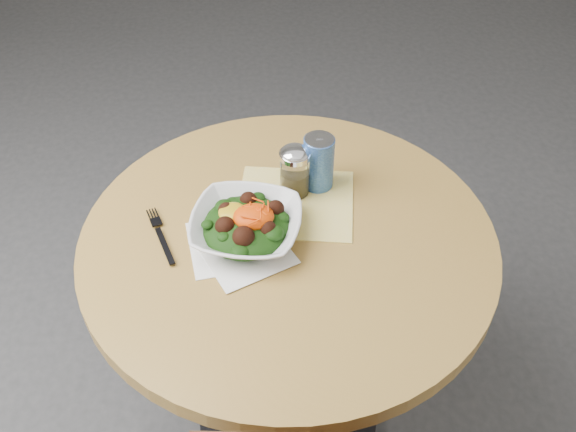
# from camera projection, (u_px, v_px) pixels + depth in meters

# --- Properties ---
(ground) EXTENTS (6.00, 6.00, 0.00)m
(ground) POSITION_uv_depth(u_px,v_px,m) (288.00, 413.00, 1.90)
(ground) COLOR #323235
(ground) RESTS_ON ground
(table) EXTENTS (0.90, 0.90, 0.75)m
(table) POSITION_uv_depth(u_px,v_px,m) (288.00, 293.00, 1.52)
(table) COLOR black
(table) RESTS_ON ground
(cloth_napkin) EXTENTS (0.30, 0.28, 0.00)m
(cloth_napkin) POSITION_uv_depth(u_px,v_px,m) (295.00, 203.00, 1.45)
(cloth_napkin) COLOR #DCB10B
(cloth_napkin) RESTS_ON table
(paper_napkins) EXTENTS (0.24, 0.24, 0.00)m
(paper_napkins) POSITION_uv_depth(u_px,v_px,m) (238.00, 248.00, 1.35)
(paper_napkins) COLOR white
(paper_napkins) RESTS_ON table
(salad_bowl) EXTENTS (0.28, 0.28, 0.09)m
(salad_bowl) POSITION_uv_depth(u_px,v_px,m) (246.00, 225.00, 1.36)
(salad_bowl) COLOR silver
(salad_bowl) RESTS_ON table
(fork) EXTENTS (0.07, 0.18, 0.00)m
(fork) POSITION_uv_depth(u_px,v_px,m) (160.00, 234.00, 1.37)
(fork) COLOR black
(fork) RESTS_ON table
(spice_shaker) EXTENTS (0.07, 0.07, 0.13)m
(spice_shaker) POSITION_uv_depth(u_px,v_px,m) (295.00, 171.00, 1.44)
(spice_shaker) COLOR silver
(spice_shaker) RESTS_ON table
(beverage_can) EXTENTS (0.07, 0.07, 0.14)m
(beverage_can) POSITION_uv_depth(u_px,v_px,m) (318.00, 162.00, 1.46)
(beverage_can) COLOR navy
(beverage_can) RESTS_ON table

